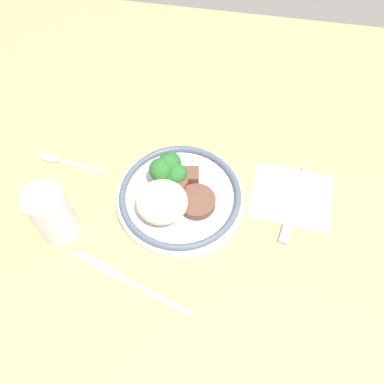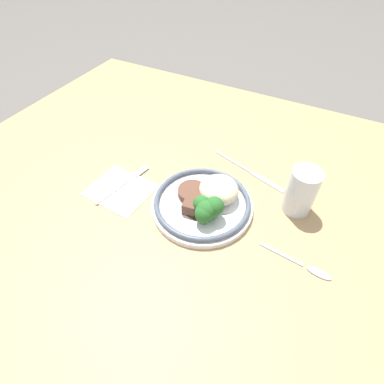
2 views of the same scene
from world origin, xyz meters
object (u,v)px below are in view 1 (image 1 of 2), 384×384
object	(u,v)px
plate	(176,193)
knife	(127,280)
juice_glass	(54,216)
spoon	(58,160)
fork	(292,211)

from	to	relation	value
plate	knife	xyz separation A→B (m)	(0.05, 0.17, -0.02)
juice_glass	spoon	xyz separation A→B (m)	(0.06, -0.14, -0.05)
fork	knife	size ratio (longest dim) A/B	0.76
juice_glass	spoon	bearing A→B (deg)	-66.04
plate	spoon	world-z (taller)	plate
fork	spoon	bearing A→B (deg)	-83.10
fork	knife	xyz separation A→B (m)	(0.26, 0.18, -0.00)
juice_glass	fork	bearing A→B (deg)	-164.71
fork	juice_glass	bearing A→B (deg)	-63.45
plate	knife	bearing A→B (deg)	73.56
juice_glass	spoon	distance (m)	0.16
plate	spoon	distance (m)	0.25
spoon	plate	bearing A→B (deg)	175.59
juice_glass	knife	xyz separation A→B (m)	(-0.14, 0.07, -0.05)
juice_glass	spoon	size ratio (longest dim) A/B	0.75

